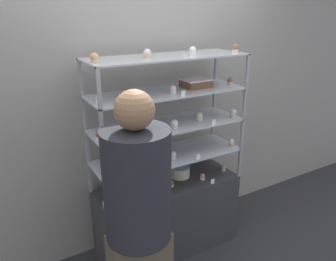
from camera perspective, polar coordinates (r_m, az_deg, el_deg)
The scene contains 36 objects.
ground_plane at distance 3.27m, azimuth 0.00°, elevation -19.65°, with size 20.00×20.00×0.00m, color #2D2D33.
back_wall at distance 2.94m, azimuth -3.55°, elevation 4.44°, with size 8.00×0.05×2.60m.
display_base at distance 3.06m, azimuth 0.00°, elevation -14.76°, with size 1.27×0.43×0.68m.
display_riser_lower at distance 2.76m, azimuth 0.00°, elevation -4.59°, with size 1.27×0.43×0.27m.
display_riser_middle at distance 2.66m, azimuth 0.00°, elevation 0.75°, with size 1.27×0.43×0.27m.
display_riser_upper at distance 2.58m, azimuth 0.00°, elevation 6.48°, with size 1.27×0.43×0.27m.
display_riser_top at distance 2.53m, azimuth 0.00°, elevation 12.50°, with size 1.27×0.43×0.27m.
layer_cake_centerpiece at distance 2.98m, azimuth 2.05°, elevation -7.10°, with size 0.19×0.19×0.10m.
sheet_cake_frosted at distance 2.72m, azimuth 4.91°, elevation 8.23°, with size 0.23×0.18×0.07m.
cupcake_0 at distance 2.60m, azimuth -10.79°, elevation -12.47°, with size 0.05×0.05×0.06m.
cupcake_1 at distance 2.72m, azimuth -4.89°, elevation -10.61°, with size 0.05×0.05×0.06m.
cupcake_2 at distance 2.83m, azimuth 0.57°, elevation -9.20°, with size 0.05×0.05×0.06m.
cupcake_3 at distance 2.95m, azimuth 6.01°, elevation -7.97°, with size 0.05×0.05×0.06m.
cupcake_4 at distance 3.13m, azimuth 9.65°, elevation -6.43°, with size 0.05×0.05×0.06m.
price_tag_0 at distance 2.89m, azimuth 7.78°, elevation -8.77°, with size 0.04×0.00×0.04m.
cupcake_5 at distance 2.46m, azimuth -10.90°, elevation -7.06°, with size 0.05×0.05×0.07m.
cupcake_6 at distance 2.68m, azimuth 0.99°, elevation -4.27°, with size 0.05×0.05×0.07m.
cupcake_7 at distance 2.98m, azimuth 11.01°, elevation -2.06°, with size 0.05×0.05×0.07m.
price_tag_1 at distance 2.68m, azimuth 5.30°, elevation -4.56°, with size 0.04×0.00×0.04m.
cupcake_8 at distance 2.39m, azimuth -11.89°, elevation -0.78°, with size 0.06×0.06×0.07m.
cupcake_9 at distance 2.42m, azimuth -4.61°, elevation -0.10°, with size 0.06×0.06×0.07m.
cupcake_10 at distance 2.56m, azimuth 1.09°, elevation 1.14°, with size 0.06×0.06×0.07m.
cupcake_11 at distance 2.76m, azimuth 5.50°, elevation 2.46°, with size 0.06×0.06×0.07m.
cupcake_12 at distance 2.89m, azimuth 11.30°, elevation 3.00°, with size 0.06×0.06×0.07m.
price_tag_2 at distance 2.66m, azimuth 7.98°, elevation 1.46°, with size 0.04×0.00×0.04m.
cupcake_13 at distance 2.29m, azimuth -11.94°, elevation 5.45°, with size 0.05×0.05×0.06m.
cupcake_14 at distance 2.40m, azimuth -5.63°, elevation 6.43°, with size 0.05×0.05×0.06m.
cupcake_15 at distance 2.51m, azimuth 0.90°, elevation 7.13°, with size 0.05×0.05×0.06m.
cupcake_16 at distance 2.87m, azimuth 10.76°, elevation 8.48°, with size 0.05×0.05×0.06m.
price_tag_3 at distance 2.42m, azimuth 2.67°, elevation 6.46°, with size 0.04×0.00×0.04m.
cupcake_17 at distance 2.23m, azimuth -12.70°, elevation 12.21°, with size 0.05×0.05×0.07m.
cupcake_18 at distance 2.40m, azimuth -3.63°, elevation 13.21°, with size 0.05×0.05×0.07m.
cupcake_19 at distance 2.57m, azimuth 4.31°, elevation 13.65°, with size 0.05×0.05×0.07m.
cupcake_20 at distance 2.78m, azimuth 11.65°, elevation 13.82°, with size 0.05×0.05×0.07m.
price_tag_4 at distance 2.38m, azimuth 3.13°, elevation 12.92°, with size 0.04×0.00×0.04m.
customer_figure at distance 2.06m, azimuth -5.19°, elevation -14.98°, with size 0.40×0.40×1.71m.
Camera 1 is at (-1.26, -2.17, 2.10)m, focal length 35.00 mm.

